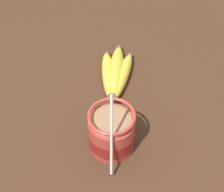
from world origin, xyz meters
TOP-DOWN VIEW (x-y plane):
  - table at (0.00, 0.00)cm, footprint 108.05×108.05cm
  - coffee_mug at (-4.29, -1.45)cm, footprint 15.85×9.28cm
  - banana_bunch at (15.26, -2.16)cm, footprint 21.64×9.36cm

SIDE VIEW (x-z plane):
  - table at x=0.00cm, z-range 0.00..2.64cm
  - banana_bunch at x=15.26cm, z-range 2.31..6.33cm
  - coffee_mug at x=-4.29cm, z-range -1.65..15.29cm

